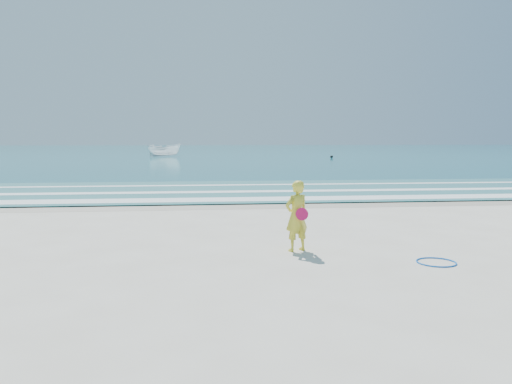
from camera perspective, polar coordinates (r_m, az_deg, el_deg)
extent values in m
plane|color=silver|center=(9.59, 3.62, -8.46)|extent=(400.00, 400.00, 0.00)
cube|color=#B2A893|center=(18.37, -1.18, -1.46)|extent=(400.00, 2.40, 0.00)
cube|color=#19727F|center=(114.18, -5.46, 4.81)|extent=(400.00, 190.00, 0.04)
cube|color=#59B7AD|center=(23.32, -2.27, 0.23)|extent=(400.00, 10.00, 0.01)
cube|color=white|center=(19.65, -1.52, -0.82)|extent=(400.00, 1.40, 0.01)
cube|color=white|center=(22.52, -2.13, 0.05)|extent=(400.00, 0.90, 0.01)
cube|color=white|center=(25.80, -2.66, 0.81)|extent=(400.00, 0.60, 0.01)
torus|color=blue|center=(10.42, 19.91, -7.55)|extent=(0.95, 0.95, 0.03)
imported|color=white|center=(69.49, -10.46, 4.72)|extent=(4.81, 2.34, 1.78)
sphere|color=black|center=(63.85, 8.63, 4.01)|extent=(0.36, 0.36, 0.36)
imported|color=gold|center=(10.73, 4.66, -2.74)|extent=(0.66, 0.56, 1.53)
cylinder|color=#D41252|center=(10.56, 5.27, -2.53)|extent=(0.27, 0.08, 0.27)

